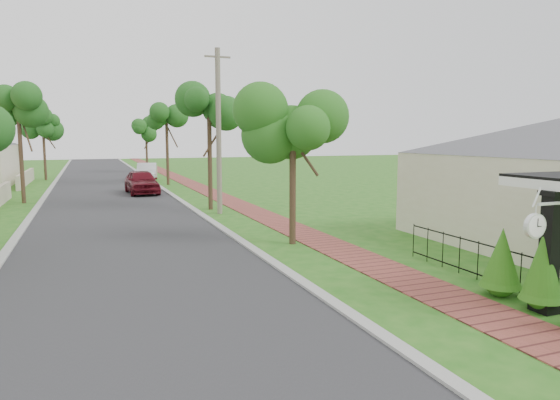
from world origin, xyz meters
TOP-DOWN VIEW (x-y plane):
  - ground at (0.00, 0.00)m, footprint 160.00×160.00m
  - road at (-3.00, 20.00)m, footprint 7.00×120.00m
  - kerb_right at (0.65, 20.00)m, footprint 0.30×120.00m
  - kerb_left at (-6.65, 20.00)m, footprint 0.30×120.00m
  - sidewalk at (3.25, 20.00)m, footprint 1.50×120.00m
  - porch_post at (4.55, -1.00)m, footprint 0.48×0.48m
  - picket_fence at (4.90, -0.00)m, footprint 0.03×8.02m
  - street_trees at (-2.87, 26.84)m, footprint 10.70×37.65m
  - parked_car_red at (-1.00, 24.37)m, footprint 2.03×4.55m
  - parked_car_white at (0.40, 34.14)m, footprint 2.19×4.57m
  - near_tree at (2.20, 7.00)m, footprint 1.97×1.97m
  - utility_pole at (1.57, 14.44)m, footprint 1.20×0.24m
  - station_clock at (3.68, -1.40)m, footprint 1.08×0.13m

SIDE VIEW (x-z plane):
  - ground at x=0.00m, z-range 0.00..0.00m
  - road at x=-3.00m, z-range -0.01..0.01m
  - kerb_right at x=0.65m, z-range -0.05..0.05m
  - kerb_left at x=-6.65m, z-range -0.05..0.05m
  - sidewalk at x=3.25m, z-range -0.01..0.01m
  - picket_fence at x=4.90m, z-range 0.03..1.03m
  - parked_car_white at x=0.40m, z-range 0.00..1.45m
  - parked_car_red at x=-1.00m, z-range 0.00..1.52m
  - porch_post at x=4.55m, z-range -0.14..2.38m
  - station_clock at x=3.68m, z-range 1.62..2.29m
  - utility_pole at x=1.57m, z-range 0.06..7.67m
  - near_tree at x=2.20m, z-range 1.49..6.56m
  - street_trees at x=-2.87m, z-range 1.59..7.48m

